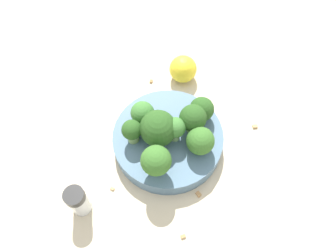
{
  "coord_description": "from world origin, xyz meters",
  "views": [
    {
      "loc": [
        0.08,
        0.25,
        0.51
      ],
      "look_at": [
        0.0,
        0.0,
        0.06
      ],
      "focal_mm": 35.0,
      "sensor_mm": 36.0,
      "label": 1
    }
  ],
  "objects": [
    {
      "name": "broccoli_floret_3",
      "position": [
        -0.04,
        0.04,
        0.06
      ],
      "size": [
        0.05,
        0.05,
        0.05
      ],
      "color": "#7A9E5B",
      "rests_on": "bowl"
    },
    {
      "name": "broccoli_floret_0",
      "position": [
        0.03,
        -0.04,
        0.06
      ],
      "size": [
        0.04,
        0.04,
        0.05
      ],
      "color": "#84AD66",
      "rests_on": "bowl"
    },
    {
      "name": "almond_crumb_3",
      "position": [
        -0.02,
        0.1,
        0.0
      ],
      "size": [
        0.01,
        0.01,
        0.01
      ],
      "primitive_type": "cube",
      "rotation": [
        0.0,
        0.0,
        5.05
      ],
      "color": "#AD7F4C",
      "rests_on": "ground_plane"
    },
    {
      "name": "bowl",
      "position": [
        0.0,
        0.0,
        0.02
      ],
      "size": [
        0.19,
        0.19,
        0.03
      ],
      "primitive_type": "cylinder",
      "color": "slate",
      "rests_on": "ground_plane"
    },
    {
      "name": "lemon_wedge",
      "position": [
        -0.07,
        -0.13,
        0.03
      ],
      "size": [
        0.05,
        0.05,
        0.05
      ],
      "primitive_type": "sphere",
      "color": "yellow",
      "rests_on": "ground_plane"
    },
    {
      "name": "almond_crumb_2",
      "position": [
        0.11,
        0.05,
        0.0
      ],
      "size": [
        0.01,
        0.01,
        0.01
      ],
      "primitive_type": "cube",
      "rotation": [
        0.0,
        0.0,
        2.35
      ],
      "color": "tan",
      "rests_on": "ground_plane"
    },
    {
      "name": "broccoli_floret_4",
      "position": [
        0.06,
        -0.01,
        0.06
      ],
      "size": [
        0.03,
        0.03,
        0.05
      ],
      "color": "#7A9E5B",
      "rests_on": "bowl"
    },
    {
      "name": "broccoli_floret_2",
      "position": [
        0.02,
        -0.0,
        0.06
      ],
      "size": [
        0.06,
        0.06,
        0.06
      ],
      "color": "#8EB770",
      "rests_on": "bowl"
    },
    {
      "name": "ground_plane",
      "position": [
        0.0,
        0.0,
        0.0
      ],
      "size": [
        3.0,
        3.0,
        0.0
      ],
      "primitive_type": "plane",
      "color": "beige"
    },
    {
      "name": "almond_crumb_0",
      "position": [
        -0.01,
        -0.14,
        0.0
      ],
      "size": [
        0.01,
        0.01,
        0.01
      ],
      "primitive_type": "cube",
      "rotation": [
        0.0,
        0.0,
        1.03
      ],
      "color": "olive",
      "rests_on": "ground_plane"
    },
    {
      "name": "broccoli_floret_7",
      "position": [
        -0.01,
        0.01,
        0.06
      ],
      "size": [
        0.03,
        0.03,
        0.05
      ],
      "color": "#8EB770",
      "rests_on": "bowl"
    },
    {
      "name": "broccoli_floret_1",
      "position": [
        0.04,
        0.05,
        0.07
      ],
      "size": [
        0.05,
        0.05,
        0.06
      ],
      "color": "#84AD66",
      "rests_on": "bowl"
    },
    {
      "name": "broccoli_floret_5",
      "position": [
        -0.04,
        0.0,
        0.06
      ],
      "size": [
        0.04,
        0.04,
        0.06
      ],
      "color": "#7A9E5B",
      "rests_on": "bowl"
    },
    {
      "name": "broccoli_floret_6",
      "position": [
        -0.06,
        -0.02,
        0.06
      ],
      "size": [
        0.04,
        0.04,
        0.05
      ],
      "color": "#8EB770",
      "rests_on": "bowl"
    },
    {
      "name": "pepper_shaker",
      "position": [
        0.16,
        0.07,
        0.03
      ],
      "size": [
        0.03,
        0.03,
        0.06
      ],
      "color": "silver",
      "rests_on": "ground_plane"
    },
    {
      "name": "almond_crumb_1",
      "position": [
        0.03,
        0.16,
        0.0
      ],
      "size": [
        0.01,
        0.01,
        0.01
      ],
      "primitive_type": "cube",
      "rotation": [
        0.0,
        0.0,
        0.02
      ],
      "color": "#AD7F4C",
      "rests_on": "ground_plane"
    },
    {
      "name": "almond_crumb_4",
      "position": [
        -0.16,
        0.02,
        0.0
      ],
      "size": [
        0.01,
        0.01,
        0.01
      ],
      "primitive_type": "cube",
      "rotation": [
        0.0,
        0.0,
        2.92
      ],
      "color": "tan",
      "rests_on": "ground_plane"
    }
  ]
}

